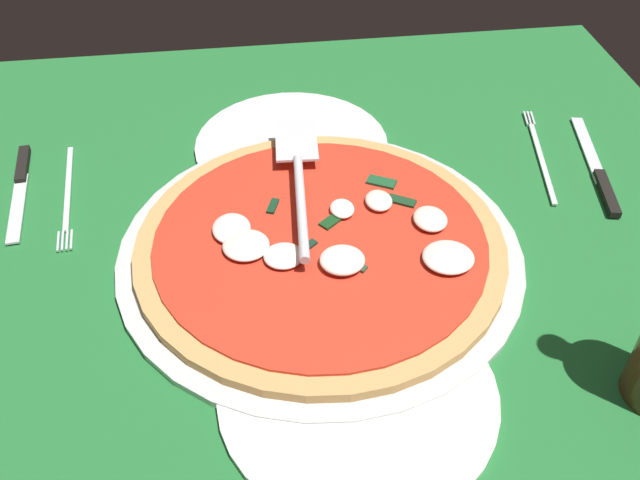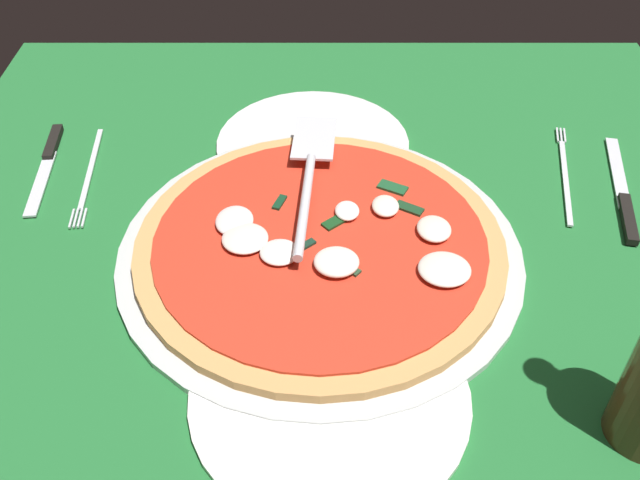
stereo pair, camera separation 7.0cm
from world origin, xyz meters
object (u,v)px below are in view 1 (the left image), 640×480
pizza (321,242)px  place_setting_far (44,192)px  dinner_plate_right (292,146)px  pizza_server (299,175)px  dinner_plate_left (358,394)px  place_setting_near (569,166)px

pizza → place_setting_far: bearing=64.4°
dinner_plate_right → pizza_server: (-10.94, 0.28, 3.70)cm
dinner_plate_left → pizza: size_ratio=0.63×
pizza_server → place_setting_far: pizza_server is taller
place_setting_near → dinner_plate_left: bearing=144.2°
pizza → place_setting_near: bearing=-70.7°
dinner_plate_left → pizza_server: (25.90, 1.97, 3.70)cm
dinner_plate_right → place_setting_near: bearing=-104.8°
pizza → place_setting_near: pizza is taller
dinner_plate_right → place_setting_near: (-8.46, -32.09, -0.14)cm
dinner_plate_left → place_setting_far: place_setting_far is taller
place_setting_far → dinner_plate_right: bearing=94.9°
dinner_plate_left → place_setting_near: size_ratio=1.08×
pizza → dinner_plate_left: bearing=-177.8°
dinner_plate_left → dinner_plate_right: (36.84, 1.68, 0.00)cm
pizza_server → place_setting_far: size_ratio=1.26×
dinner_plate_right → place_setting_far: size_ratio=1.19×
pizza_server → place_setting_far: 29.29cm
dinner_plate_left → place_setting_far: 43.96cm
pizza → place_setting_near: size_ratio=1.71×
pizza_server → place_setting_far: (5.84, 28.44, -3.85)cm
place_setting_near → pizza_server: bearing=105.5°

